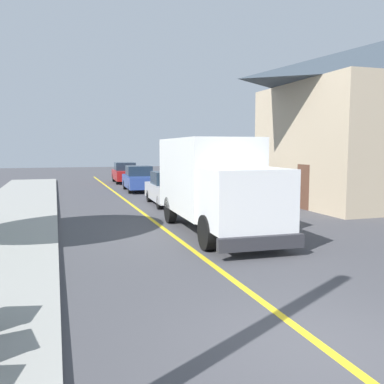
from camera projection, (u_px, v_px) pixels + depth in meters
ground_plane at (325, 348)px, 6.07m from camera, size 120.00×120.00×0.00m
centre_line_yellow at (160, 226)px, 15.54m from camera, size 0.16×56.00×0.01m
box_truck at (213, 180)px, 14.45m from camera, size 2.63×7.25×3.20m
parked_car_near at (169, 189)px, 21.33m from camera, size 1.97×4.47×1.67m
parked_car_mid at (139, 179)px, 28.14m from camera, size 1.98×4.47×1.67m
parked_car_far at (125, 173)px, 34.77m from camera, size 1.94×4.46×1.67m
parked_van_across at (237, 189)px, 21.64m from camera, size 1.89×4.44×1.67m
house_across_street at (383, 119)px, 21.95m from camera, size 11.74×9.02×8.36m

